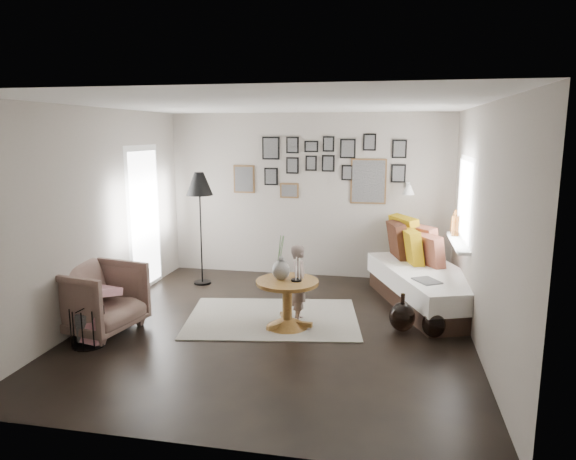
% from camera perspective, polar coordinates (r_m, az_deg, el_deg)
% --- Properties ---
extents(ground, '(4.80, 4.80, 0.00)m').
position_cam_1_polar(ground, '(6.23, -1.37, -10.82)').
color(ground, black).
rests_on(ground, ground).
extents(wall_back, '(4.50, 0.00, 4.50)m').
position_cam_1_polar(wall_back, '(8.21, 2.23, 3.82)').
color(wall_back, gray).
rests_on(wall_back, ground).
extents(wall_front, '(4.50, 0.00, 4.50)m').
position_cam_1_polar(wall_front, '(3.63, -9.74, -5.27)').
color(wall_front, gray).
rests_on(wall_front, ground).
extents(wall_left, '(0.00, 4.80, 4.80)m').
position_cam_1_polar(wall_left, '(6.73, -20.46, 1.60)').
color(wall_left, gray).
rests_on(wall_left, ground).
extents(wall_right, '(0.00, 4.80, 4.80)m').
position_cam_1_polar(wall_right, '(5.83, 20.72, 0.25)').
color(wall_right, gray).
rests_on(wall_right, ground).
extents(ceiling, '(4.80, 4.80, 0.00)m').
position_cam_1_polar(ceiling, '(5.80, -1.48, 13.79)').
color(ceiling, white).
rests_on(ceiling, wall_back).
extents(door_left, '(0.00, 2.14, 2.14)m').
position_cam_1_polar(door_left, '(7.80, -15.67, 1.19)').
color(door_left, white).
rests_on(door_left, wall_left).
extents(window_right, '(0.15, 1.32, 1.30)m').
position_cam_1_polar(window_right, '(7.19, 18.23, -0.70)').
color(window_right, white).
rests_on(window_right, wall_right).
extents(gallery_wall, '(2.74, 0.03, 1.08)m').
position_cam_1_polar(gallery_wall, '(8.12, 4.26, 6.85)').
color(gallery_wall, brown).
rests_on(gallery_wall, wall_back).
extents(wall_sconce, '(0.18, 0.36, 0.16)m').
position_cam_1_polar(wall_sconce, '(7.84, 13.23, 4.40)').
color(wall_sconce, white).
rests_on(wall_sconce, wall_back).
extents(rug, '(2.32, 1.80, 0.01)m').
position_cam_1_polar(rug, '(6.53, -1.72, -9.74)').
color(rug, silver).
rests_on(rug, ground).
extents(pedestal_table, '(0.74, 0.74, 0.58)m').
position_cam_1_polar(pedestal_table, '(6.16, -0.08, -8.42)').
color(pedestal_table, brown).
rests_on(pedestal_table, ground).
extents(vase, '(0.21, 0.21, 0.53)m').
position_cam_1_polar(vase, '(6.05, -0.79, -4.05)').
color(vase, black).
rests_on(vase, pedestal_table).
extents(candles, '(0.13, 0.13, 0.28)m').
position_cam_1_polar(candles, '(6.01, 0.95, -4.46)').
color(candles, black).
rests_on(candles, pedestal_table).
extents(daybed, '(1.65, 2.38, 1.09)m').
position_cam_1_polar(daybed, '(7.22, 15.19, -5.31)').
color(daybed, black).
rests_on(daybed, ground).
extents(magazine_on_daybed, '(0.38, 0.41, 0.02)m').
position_cam_1_polar(magazine_on_daybed, '(6.54, 15.18, -5.47)').
color(magazine_on_daybed, black).
rests_on(magazine_on_daybed, daybed).
extents(armchair, '(1.03, 1.01, 0.80)m').
position_cam_1_polar(armchair, '(6.39, -20.34, -7.16)').
color(armchair, brown).
rests_on(armchair, ground).
extents(armchair_cushion, '(0.44, 0.45, 0.16)m').
position_cam_1_polar(armchair_cushion, '(6.41, -20.16, -6.35)').
color(armchair_cushion, silver).
rests_on(armchair_cushion, armchair).
extents(floor_lamp, '(0.40, 0.40, 1.72)m').
position_cam_1_polar(floor_lamp, '(7.79, -9.81, 4.61)').
color(floor_lamp, black).
rests_on(floor_lamp, ground).
extents(magazine_basket, '(0.37, 0.37, 0.43)m').
position_cam_1_polar(magazine_basket, '(6.09, -21.34, -9.97)').
color(magazine_basket, black).
rests_on(magazine_basket, ground).
extents(demijohn_large, '(0.30, 0.30, 0.45)m').
position_cam_1_polar(demijohn_large, '(6.23, 12.56, -9.38)').
color(demijohn_large, black).
rests_on(demijohn_large, ground).
extents(demijohn_small, '(0.27, 0.27, 0.41)m').
position_cam_1_polar(demijohn_small, '(6.14, 15.89, -10.02)').
color(demijohn_small, black).
rests_on(demijohn_small, ground).
extents(child, '(0.34, 0.41, 0.97)m').
position_cam_1_polar(child, '(6.29, 1.27, -5.95)').
color(child, '#6C5A55').
rests_on(child, ground).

